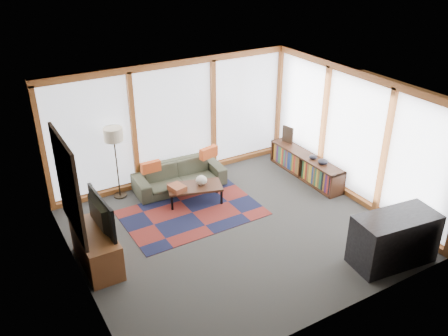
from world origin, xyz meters
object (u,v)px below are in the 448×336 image
sofa (179,176)px  television (95,215)px  floor_lamp (117,163)px  coffee_table (195,194)px  tv_console (97,249)px  bookshelf (305,166)px  bar_counter (394,239)px

sofa → television: size_ratio=1.83×
sofa → floor_lamp: 1.34m
coffee_table → tv_console: size_ratio=0.86×
coffee_table → television: (-2.22, -0.94, 0.74)m
bookshelf → bar_counter: bearing=-102.5°
sofa → tv_console: size_ratio=1.54×
bookshelf → tv_console: size_ratio=1.69×
floor_lamp → tv_console: 2.26m
sofa → bar_counter: size_ratio=1.38×
bookshelf → floor_lamp: bearing=162.0°
bookshelf → sofa: bearing=160.1°
bookshelf → tv_console: tv_console is taller
television → sofa: bearing=-56.5°
coffee_table → bookshelf: size_ratio=0.51×
sofa → tv_console: 2.80m
sofa → bar_counter: bearing=-61.1°
tv_console → sofa: bearing=36.1°
coffee_table → television: size_ratio=1.03×
bar_counter → bookshelf: bearing=84.5°
sofa → coffee_table: size_ratio=1.79×
sofa → coffee_table: 0.68m
floor_lamp → bookshelf: (3.82, -1.24, -0.49)m
television → bar_counter: (4.13, -2.39, -0.48)m
floor_lamp → coffee_table: (1.23, -0.97, -0.58)m
coffee_table → bar_counter: (1.91, -3.33, 0.26)m
bookshelf → bar_counter: size_ratio=1.53×
coffee_table → bookshelf: 2.60m
coffee_table → bookshelf: bearing=-6.0°
floor_lamp → tv_console: (-1.05, -1.95, -0.45)m
bookshelf → bar_counter: 3.13m
coffee_table → bar_counter: bar_counter is taller
tv_console → television: 0.61m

